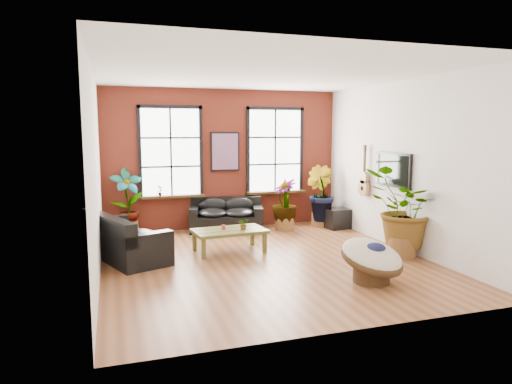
# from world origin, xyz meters

# --- Properties ---
(room) EXTENTS (6.04, 6.54, 3.54)m
(room) POSITION_xyz_m (0.00, 0.15, 1.75)
(room) COLOR brown
(room) RESTS_ON ground
(sofa_back) EXTENTS (1.92, 1.25, 0.81)m
(sofa_back) POSITION_xyz_m (-0.07, 2.84, 0.37)
(sofa_back) COLOR black
(sofa_back) RESTS_ON ground
(sofa_left) EXTENTS (1.68, 2.41, 0.88)m
(sofa_left) POSITION_xyz_m (-2.59, 1.02, 0.40)
(sofa_left) COLOR black
(sofa_left) RESTS_ON ground
(coffee_table) EXTENTS (1.52, 0.96, 0.56)m
(coffee_table) POSITION_xyz_m (-0.50, 0.83, 0.41)
(coffee_table) COLOR #474A1A
(coffee_table) RESTS_ON ground
(papasan_chair) EXTENTS (1.35, 1.35, 0.77)m
(papasan_chair) POSITION_xyz_m (1.25, -1.71, 0.40)
(papasan_chair) COLOR #3D2916
(papasan_chair) RESTS_ON ground
(poster) EXTENTS (0.74, 0.06, 0.98)m
(poster) POSITION_xyz_m (0.00, 3.18, 1.95)
(poster) COLOR black
(poster) RESTS_ON room
(tv_wall_unit) EXTENTS (0.13, 1.86, 1.20)m
(tv_wall_unit) POSITION_xyz_m (2.93, 0.60, 1.54)
(tv_wall_unit) COLOR black
(tv_wall_unit) RESTS_ON room
(media_box) EXTENTS (0.66, 0.58, 0.51)m
(media_box) POSITION_xyz_m (2.70, 2.24, 0.25)
(media_box) COLOR black
(media_box) RESTS_ON ground
(pot_back_left) EXTENTS (0.60, 0.60, 0.35)m
(pot_back_left) POSITION_xyz_m (-2.43, 2.98, 0.17)
(pot_back_left) COLOR brown
(pot_back_left) RESTS_ON ground
(pot_back_right) EXTENTS (0.55, 0.55, 0.36)m
(pot_back_right) POSITION_xyz_m (2.42, 2.61, 0.18)
(pot_back_right) COLOR brown
(pot_back_right) RESTS_ON ground
(pot_right_wall) EXTENTS (0.65, 0.65, 0.41)m
(pot_right_wall) POSITION_xyz_m (2.65, -0.55, 0.20)
(pot_right_wall) COLOR brown
(pot_right_wall) RESTS_ON ground
(pot_mid) EXTENTS (0.57, 0.57, 0.35)m
(pot_mid) POSITION_xyz_m (1.34, 2.45, 0.18)
(pot_mid) COLOR brown
(pot_mid) RESTS_ON ground
(floor_plant_back_left) EXTENTS (0.87, 0.70, 1.45)m
(floor_plant_back_left) POSITION_xyz_m (-2.42, 2.98, 0.88)
(floor_plant_back_left) COLOR #165318
(floor_plant_back_left) RESTS_ON ground
(floor_plant_back_right) EXTENTS (0.82, 0.93, 1.43)m
(floor_plant_back_right) POSITION_xyz_m (2.38, 2.63, 0.87)
(floor_plant_back_right) COLOR #165318
(floor_plant_back_right) RESTS_ON ground
(floor_plant_right_wall) EXTENTS (1.68, 1.54, 1.59)m
(floor_plant_right_wall) POSITION_xyz_m (2.68, -0.52, 0.95)
(floor_plant_right_wall) COLOR #165318
(floor_plant_right_wall) RESTS_ON ground
(floor_plant_mid) EXTENTS (0.79, 0.79, 1.15)m
(floor_plant_mid) POSITION_xyz_m (1.34, 2.45, 0.71)
(floor_plant_mid) COLOR #165318
(floor_plant_mid) RESTS_ON ground
(table_plant) EXTENTS (0.26, 0.24, 0.23)m
(table_plant) POSITION_xyz_m (-0.22, 0.74, 0.58)
(table_plant) COLOR #165318
(table_plant) RESTS_ON coffee_table
(sill_plant_left) EXTENTS (0.17, 0.17, 0.27)m
(sill_plant_left) POSITION_xyz_m (-1.65, 3.13, 1.04)
(sill_plant_left) COLOR #165318
(sill_plant_left) RESTS_ON room
(sill_plant_right) EXTENTS (0.19, 0.19, 0.27)m
(sill_plant_right) POSITION_xyz_m (1.70, 3.13, 1.04)
(sill_plant_right) COLOR #165318
(sill_plant_right) RESTS_ON room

